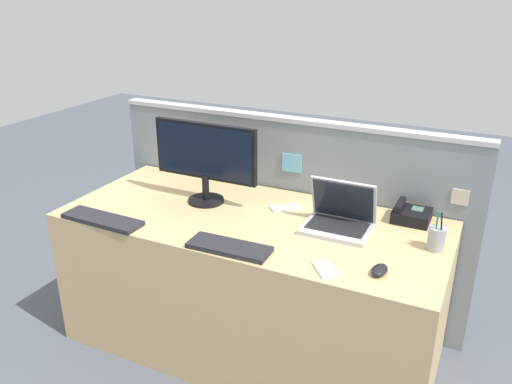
{
  "coord_description": "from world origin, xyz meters",
  "views": [
    {
      "loc": [
        1.02,
        -2.07,
        1.84
      ],
      "look_at": [
        0.0,
        0.05,
        0.87
      ],
      "focal_mm": 36.46,
      "sensor_mm": 36.0,
      "label": 1
    }
  ],
  "objects_px": {
    "desktop_monitor": "(205,156)",
    "cell_phone_silver_slab": "(285,208)",
    "cell_phone_white_slab": "(326,269)",
    "pen_cup": "(436,238)",
    "computer_mouse_right_hand": "(379,270)",
    "laptop": "(339,217)",
    "keyboard_main": "(229,247)",
    "keyboard_spare": "(102,219)",
    "desk_phone": "(410,214)"
  },
  "relations": [
    {
      "from": "desktop_monitor",
      "to": "pen_cup",
      "type": "height_order",
      "value": "desktop_monitor"
    },
    {
      "from": "desk_phone",
      "to": "cell_phone_white_slab",
      "type": "relative_size",
      "value": 1.37
    },
    {
      "from": "laptop",
      "to": "cell_phone_white_slab",
      "type": "distance_m",
      "value": 0.41
    },
    {
      "from": "laptop",
      "to": "computer_mouse_right_hand",
      "type": "xyz_separation_m",
      "value": [
        0.27,
        -0.33,
        -0.04
      ]
    },
    {
      "from": "keyboard_main",
      "to": "cell_phone_silver_slab",
      "type": "bearing_deg",
      "value": 82.46
    },
    {
      "from": "computer_mouse_right_hand",
      "to": "laptop",
      "type": "bearing_deg",
      "value": 135.92
    },
    {
      "from": "desk_phone",
      "to": "cell_phone_white_slab",
      "type": "bearing_deg",
      "value": -109.46
    },
    {
      "from": "keyboard_main",
      "to": "laptop",
      "type": "bearing_deg",
      "value": 46.73
    },
    {
      "from": "computer_mouse_right_hand",
      "to": "pen_cup",
      "type": "xyz_separation_m",
      "value": [
        0.17,
        0.3,
        0.04
      ]
    },
    {
      "from": "desk_phone",
      "to": "cell_phone_white_slab",
      "type": "distance_m",
      "value": 0.66
    },
    {
      "from": "pen_cup",
      "to": "keyboard_spare",
      "type": "bearing_deg",
      "value": -164.7
    },
    {
      "from": "cell_phone_silver_slab",
      "to": "desk_phone",
      "type": "bearing_deg",
      "value": 59.19
    },
    {
      "from": "desktop_monitor",
      "to": "pen_cup",
      "type": "distance_m",
      "value": 1.18
    },
    {
      "from": "keyboard_main",
      "to": "cell_phone_silver_slab",
      "type": "distance_m",
      "value": 0.51
    },
    {
      "from": "desktop_monitor",
      "to": "keyboard_main",
      "type": "bearing_deg",
      "value": -49.16
    },
    {
      "from": "pen_cup",
      "to": "cell_phone_white_slab",
      "type": "bearing_deg",
      "value": -135.04
    },
    {
      "from": "keyboard_spare",
      "to": "pen_cup",
      "type": "height_order",
      "value": "pen_cup"
    },
    {
      "from": "laptop",
      "to": "pen_cup",
      "type": "xyz_separation_m",
      "value": [
        0.44,
        -0.02,
        -0.0
      ]
    },
    {
      "from": "cell_phone_white_slab",
      "to": "desk_phone",
      "type": "bearing_deg",
      "value": 32.35
    },
    {
      "from": "pen_cup",
      "to": "desktop_monitor",
      "type": "bearing_deg",
      "value": 178.62
    },
    {
      "from": "computer_mouse_right_hand",
      "to": "cell_phone_silver_slab",
      "type": "bearing_deg",
      "value": 150.43
    },
    {
      "from": "pen_cup",
      "to": "cell_phone_white_slab",
      "type": "xyz_separation_m",
      "value": [
        -0.37,
        -0.37,
        -0.05
      ]
    },
    {
      "from": "pen_cup",
      "to": "cell_phone_white_slab",
      "type": "height_order",
      "value": "pen_cup"
    },
    {
      "from": "laptop",
      "to": "keyboard_main",
      "type": "xyz_separation_m",
      "value": [
        -0.36,
        -0.41,
        -0.05
      ]
    },
    {
      "from": "desk_phone",
      "to": "pen_cup",
      "type": "relative_size",
      "value": 0.91
    },
    {
      "from": "laptop",
      "to": "pen_cup",
      "type": "bearing_deg",
      "value": -3.25
    },
    {
      "from": "keyboard_spare",
      "to": "cell_phone_silver_slab",
      "type": "xyz_separation_m",
      "value": [
        0.74,
        0.53,
        -0.01
      ]
    },
    {
      "from": "keyboard_spare",
      "to": "cell_phone_white_slab",
      "type": "distance_m",
      "value": 1.12
    },
    {
      "from": "keyboard_main",
      "to": "pen_cup",
      "type": "bearing_deg",
      "value": 23.88
    },
    {
      "from": "keyboard_spare",
      "to": "computer_mouse_right_hand",
      "type": "bearing_deg",
      "value": 5.86
    },
    {
      "from": "pen_cup",
      "to": "cell_phone_silver_slab",
      "type": "distance_m",
      "value": 0.77
    },
    {
      "from": "desktop_monitor",
      "to": "keyboard_main",
      "type": "distance_m",
      "value": 0.6
    },
    {
      "from": "keyboard_main",
      "to": "computer_mouse_right_hand",
      "type": "distance_m",
      "value": 0.64
    },
    {
      "from": "desktop_monitor",
      "to": "cell_phone_silver_slab",
      "type": "xyz_separation_m",
      "value": [
        0.41,
        0.09,
        -0.25
      ]
    },
    {
      "from": "desktop_monitor",
      "to": "cell_phone_white_slab",
      "type": "height_order",
      "value": "desktop_monitor"
    },
    {
      "from": "keyboard_main",
      "to": "cell_phone_silver_slab",
      "type": "relative_size",
      "value": 2.38
    },
    {
      "from": "laptop",
      "to": "keyboard_main",
      "type": "height_order",
      "value": "laptop"
    },
    {
      "from": "desk_phone",
      "to": "computer_mouse_right_hand",
      "type": "bearing_deg",
      "value": -91.85
    },
    {
      "from": "desk_phone",
      "to": "pen_cup",
      "type": "xyz_separation_m",
      "value": [
        0.15,
        -0.25,
        0.02
      ]
    },
    {
      "from": "keyboard_spare",
      "to": "pen_cup",
      "type": "xyz_separation_m",
      "value": [
        1.49,
        0.41,
        0.04
      ]
    },
    {
      "from": "desk_phone",
      "to": "keyboard_spare",
      "type": "bearing_deg",
      "value": -153.87
    },
    {
      "from": "desktop_monitor",
      "to": "cell_phone_silver_slab",
      "type": "distance_m",
      "value": 0.49
    },
    {
      "from": "laptop",
      "to": "cell_phone_white_slab",
      "type": "bearing_deg",
      "value": -80.19
    },
    {
      "from": "desk_phone",
      "to": "pen_cup",
      "type": "bearing_deg",
      "value": -58.42
    },
    {
      "from": "desktop_monitor",
      "to": "computer_mouse_right_hand",
      "type": "relative_size",
      "value": 5.74
    },
    {
      "from": "laptop",
      "to": "cell_phone_silver_slab",
      "type": "xyz_separation_m",
      "value": [
        -0.31,
        0.1,
        -0.05
      ]
    },
    {
      "from": "desktop_monitor",
      "to": "cell_phone_white_slab",
      "type": "bearing_deg",
      "value": -26.74
    },
    {
      "from": "pen_cup",
      "to": "computer_mouse_right_hand",
      "type": "bearing_deg",
      "value": -119.44
    },
    {
      "from": "desktop_monitor",
      "to": "laptop",
      "type": "xyz_separation_m",
      "value": [
        0.72,
        -0.0,
        -0.19
      ]
    },
    {
      "from": "keyboard_main",
      "to": "keyboard_spare",
      "type": "relative_size",
      "value": 0.87
    }
  ]
}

